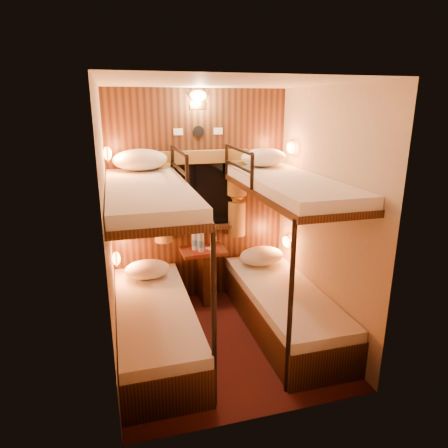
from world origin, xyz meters
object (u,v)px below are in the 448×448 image
object	(u,v)px
bunk_right	(284,278)
bunk_left	(154,294)
table	(204,269)
bottle_left	(195,242)
bottle_right	(201,242)

from	to	relation	value
bunk_right	bunk_left	bearing A→B (deg)	180.00
bunk_left	table	xyz separation A→B (m)	(0.65, 0.78, -0.14)
bunk_left	bottle_left	size ratio (longest dim) A/B	8.12
bottle_left	bottle_right	bearing A→B (deg)	-50.49
bunk_left	bottle_left	distance (m)	0.98
table	bottle_right	xyz separation A→B (m)	(-0.04, -0.06, 0.35)
bunk_left	bottle_right	xyz separation A→B (m)	(0.60, 0.72, 0.20)
bottle_left	bottle_right	size ratio (longest dim) A/B	0.91
bunk_left	bunk_right	size ratio (longest dim) A/B	1.00
table	bottle_left	distance (m)	0.35
table	bottle_right	size ratio (longest dim) A/B	2.56
bunk_left	table	size ratio (longest dim) A/B	2.90
table	bottle_left	bearing A→B (deg)	176.72
bunk_right	bottle_left	world-z (taller)	bunk_right
bottle_left	table	bearing A→B (deg)	-3.28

